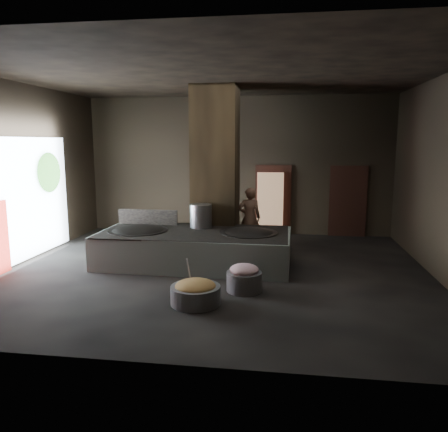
% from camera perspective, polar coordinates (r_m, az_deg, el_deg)
% --- Properties ---
extents(floor, '(10.00, 9.00, 0.10)m').
position_cam_1_polar(floor, '(10.52, -1.12, -7.38)').
color(floor, black).
rests_on(floor, ground).
extents(ceiling, '(10.00, 9.00, 0.10)m').
position_cam_1_polar(ceiling, '(10.17, -1.21, 18.25)').
color(ceiling, black).
rests_on(ceiling, back_wall).
extents(back_wall, '(10.00, 0.10, 4.50)m').
position_cam_1_polar(back_wall, '(14.59, 1.77, 6.58)').
color(back_wall, black).
rests_on(back_wall, ground).
extents(front_wall, '(10.00, 0.10, 4.50)m').
position_cam_1_polar(front_wall, '(5.67, -8.69, 1.64)').
color(front_wall, black).
rests_on(front_wall, ground).
extents(left_wall, '(0.10, 9.00, 4.50)m').
position_cam_1_polar(left_wall, '(11.99, -25.81, 4.97)').
color(left_wall, black).
rests_on(left_wall, ground).
extents(right_wall, '(0.10, 9.00, 4.50)m').
position_cam_1_polar(right_wall, '(10.52, 27.19, 4.34)').
color(right_wall, black).
rests_on(right_wall, ground).
extents(pillar, '(1.20, 1.20, 4.50)m').
position_cam_1_polar(pillar, '(12.01, -1.10, 5.92)').
color(pillar, black).
rests_on(pillar, ground).
extents(hearth_platform, '(4.75, 2.35, 0.82)m').
position_cam_1_polar(hearth_platform, '(10.98, -3.83, -4.18)').
color(hearth_platform, silver).
rests_on(hearth_platform, ground).
extents(platform_cap, '(4.61, 2.21, 0.03)m').
position_cam_1_polar(platform_cap, '(10.89, -3.85, -2.11)').
color(platform_cap, black).
rests_on(platform_cap, hearth_platform).
extents(wok_left, '(1.48, 1.48, 0.41)m').
position_cam_1_polar(wok_left, '(11.24, -11.15, -2.23)').
color(wok_left, black).
rests_on(wok_left, hearth_platform).
extents(wok_left_rim, '(1.51, 1.51, 0.05)m').
position_cam_1_polar(wok_left_rim, '(11.23, -11.16, -1.88)').
color(wok_left_rim, black).
rests_on(wok_left_rim, hearth_platform).
extents(wok_right, '(1.38, 1.38, 0.39)m').
position_cam_1_polar(wok_right, '(10.75, 3.27, -2.60)').
color(wok_right, black).
rests_on(wok_right, hearth_platform).
extents(wok_right_rim, '(1.41, 1.41, 0.05)m').
position_cam_1_polar(wok_right_rim, '(10.74, 3.27, -2.24)').
color(wok_right_rim, black).
rests_on(wok_right_rim, hearth_platform).
extents(stock_pot, '(0.57, 0.57, 0.61)m').
position_cam_1_polar(stock_pot, '(11.35, -3.04, 0.00)').
color(stock_pot, '#9C9FA3').
rests_on(stock_pot, hearth_platform).
extents(splash_guard, '(1.64, 0.10, 0.41)m').
position_cam_1_polar(splash_guard, '(11.94, -9.93, -0.14)').
color(splash_guard, black).
rests_on(splash_guard, hearth_platform).
extents(cook, '(0.69, 0.50, 1.76)m').
position_cam_1_polar(cook, '(12.52, 3.36, -0.25)').
color(cook, brown).
rests_on(cook, ground).
extents(veg_basin, '(1.24, 1.24, 0.35)m').
position_cam_1_polar(veg_basin, '(8.40, -3.74, -10.25)').
color(veg_basin, slate).
rests_on(veg_basin, ground).
extents(veg_fill, '(0.78, 0.78, 0.24)m').
position_cam_1_polar(veg_fill, '(8.34, -3.75, -9.11)').
color(veg_fill, '#919548').
rests_on(veg_fill, veg_basin).
extents(ladle, '(0.04, 0.38, 0.67)m').
position_cam_1_polar(ladle, '(8.45, -4.56, -7.45)').
color(ladle, '#9C9FA3').
rests_on(ladle, veg_basin).
extents(meat_basin, '(0.96, 0.96, 0.40)m').
position_cam_1_polar(meat_basin, '(9.07, 2.65, -8.53)').
color(meat_basin, slate).
rests_on(meat_basin, ground).
extents(meat_fill, '(0.60, 0.60, 0.23)m').
position_cam_1_polar(meat_fill, '(9.00, 2.66, -7.02)').
color(meat_fill, '#C07385').
rests_on(meat_fill, meat_basin).
extents(doorway_near, '(1.18, 0.08, 2.38)m').
position_cam_1_polar(doorway_near, '(14.51, 6.42, 1.94)').
color(doorway_near, black).
rests_on(doorway_near, ground).
extents(doorway_near_glow, '(0.85, 0.04, 2.02)m').
position_cam_1_polar(doorway_near_glow, '(14.31, 6.04, 1.64)').
color(doorway_near_glow, '#8C6647').
rests_on(doorway_near_glow, ground).
extents(doorway_far, '(1.18, 0.08, 2.38)m').
position_cam_1_polar(doorway_far, '(14.63, 15.85, 1.70)').
color(doorway_far, black).
rests_on(doorway_far, ground).
extents(doorway_far_glow, '(0.88, 0.04, 2.09)m').
position_cam_1_polar(doorway_far_glow, '(14.85, 16.10, 1.61)').
color(doorway_far_glow, '#8C6647').
rests_on(doorway_far_glow, ground).
extents(left_opening, '(0.04, 4.20, 3.10)m').
position_cam_1_polar(left_opening, '(12.16, -24.68, 2.02)').
color(left_opening, white).
rests_on(left_opening, ground).
extents(tree_silhouette, '(0.28, 1.10, 1.10)m').
position_cam_1_polar(tree_silhouette, '(12.99, -21.87, 5.30)').
color(tree_silhouette, '#194714').
rests_on(tree_silhouette, left_opening).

